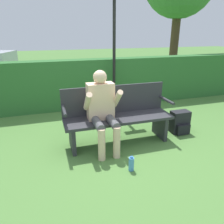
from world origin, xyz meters
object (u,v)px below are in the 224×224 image
park_bench (117,115)px  water_bottle (131,164)px  person_seated (102,107)px  backpack (180,122)px  signpost (114,39)px

park_bench → water_bottle: (-0.10, -0.90, -0.38)m
person_seated → backpack: bearing=3.6°
park_bench → person_seated: 0.39m
park_bench → signpost: size_ratio=0.62×
person_seated → backpack: (1.55, 0.10, -0.51)m
park_bench → backpack: size_ratio=4.33×
backpack → park_bench: bearing=178.3°
backpack → water_bottle: (-1.34, -0.86, -0.10)m
park_bench → signpost: signpost is taller
backpack → signpost: size_ratio=0.14×
park_bench → backpack: 1.28m
backpack → signpost: (-0.79, 1.63, 1.47)m
person_seated → water_bottle: size_ratio=5.79×
person_seated → backpack: 1.63m
water_bottle → signpost: (0.56, 2.50, 1.57)m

